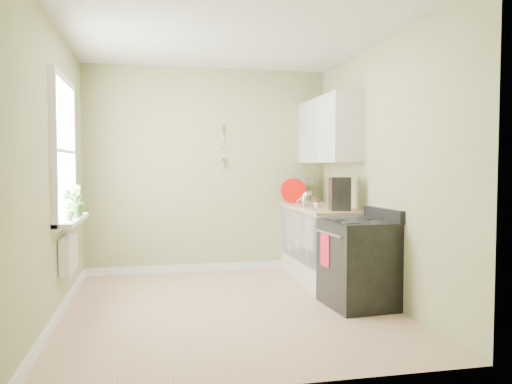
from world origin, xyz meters
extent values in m
cube|color=tan|center=(0.00, 0.00, -0.01)|extent=(3.20, 3.60, 0.02)
cube|color=white|center=(0.00, 0.00, 2.71)|extent=(3.20, 3.60, 0.02)
cube|color=tan|center=(0.00, 1.81, 1.35)|extent=(3.20, 0.02, 2.70)
cube|color=tan|center=(-1.61, 0.00, 1.35)|extent=(0.02, 3.60, 2.70)
cube|color=tan|center=(1.61, 0.00, 1.35)|extent=(0.02, 3.60, 2.70)
cube|color=white|center=(1.30, 1.00, 0.43)|extent=(0.60, 1.60, 0.87)
cube|color=tan|center=(1.29, 1.00, 0.89)|extent=(0.64, 1.60, 0.04)
cube|color=white|center=(1.43, 1.10, 1.85)|extent=(0.35, 1.40, 0.80)
cube|color=white|center=(-1.59, 0.30, 1.55)|extent=(0.02, 1.00, 1.30)
cube|color=white|center=(-1.57, 0.30, 2.24)|extent=(0.06, 1.14, 0.07)
cube|color=white|center=(-1.57, 0.30, 0.86)|extent=(0.06, 1.14, 0.07)
cube|color=white|center=(-1.57, 0.30, 1.55)|extent=(0.04, 1.00, 0.04)
cube|color=white|center=(-1.51, 0.30, 0.88)|extent=(0.18, 1.14, 0.04)
cube|color=white|center=(-1.54, 0.25, 0.55)|extent=(0.12, 0.50, 0.35)
cylinder|color=tan|center=(0.20, 1.78, 1.88)|extent=(0.02, 0.02, 0.10)
cylinder|color=silver|center=(0.20, 1.78, 1.76)|extent=(0.01, 0.01, 0.16)
cylinder|color=silver|center=(0.20, 1.78, 1.42)|extent=(0.01, 0.14, 0.14)
cube|color=black|center=(1.27, -0.19, 0.42)|extent=(0.66, 0.75, 0.83)
cube|color=black|center=(1.27, -0.19, 0.85)|extent=(0.66, 0.75, 0.03)
cube|color=black|center=(1.54, -0.19, 0.92)|extent=(0.11, 0.71, 0.13)
cylinder|color=#B2B2B7|center=(0.97, -0.19, 0.74)|extent=(0.07, 0.57, 0.02)
cube|color=#AE1329|center=(0.97, -0.10, 0.57)|extent=(0.04, 0.20, 0.35)
cube|color=#B2B2B7|center=(1.32, 1.72, 0.95)|extent=(0.22, 0.31, 0.08)
cube|color=#B2B2B7|center=(1.32, 1.84, 1.08)|extent=(0.12, 0.09, 0.21)
cube|color=#B2B2B7|center=(1.32, 1.74, 1.21)|extent=(0.17, 0.30, 0.10)
sphere|color=#B2B2B7|center=(1.32, 1.84, 1.23)|extent=(0.11, 0.11, 0.11)
cylinder|color=silver|center=(1.32, 1.66, 1.01)|extent=(0.16, 0.16, 0.13)
cylinder|color=silver|center=(1.11, 1.02, 0.98)|extent=(0.10, 0.10, 0.14)
cone|color=silver|center=(1.11, 1.02, 1.06)|extent=(0.10, 0.10, 0.04)
cylinder|color=silver|center=(1.03, 1.02, 1.00)|extent=(0.10, 0.02, 0.07)
cube|color=black|center=(1.32, 0.43, 1.10)|extent=(0.25, 0.27, 0.37)
cylinder|color=black|center=(1.29, 0.43, 0.98)|extent=(0.12, 0.12, 0.13)
cylinder|color=#B30702|center=(1.13, 1.62, 1.08)|extent=(0.33, 0.17, 0.33)
cylinder|color=beige|center=(1.19, 0.82, 0.94)|extent=(0.07, 0.07, 0.07)
cylinder|color=#B30702|center=(1.19, 0.82, 0.98)|extent=(0.07, 0.07, 0.01)
imported|color=#426A2E|center=(-1.50, 0.04, 1.05)|extent=(0.19, 0.16, 0.30)
imported|color=#426A2E|center=(-1.50, 0.35, 1.06)|extent=(0.23, 0.23, 0.33)
imported|color=#426A2E|center=(-1.50, 0.52, 1.06)|extent=(0.23, 0.23, 0.32)
camera|label=1|loc=(-0.74, -4.83, 1.41)|focal=35.00mm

